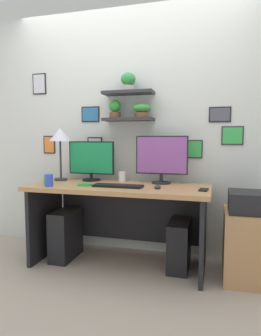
{
  "coord_description": "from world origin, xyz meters",
  "views": [
    {
      "loc": [
        0.85,
        -2.61,
        1.18
      ],
      "look_at": [
        0.1,
        0.05,
        0.91
      ],
      "focal_mm": 32.38,
      "sensor_mm": 36.0,
      "label": 1
    }
  ],
  "objects_px": {
    "monitor_left": "(91,160)",
    "coffee_mug": "(48,180)",
    "scissors_tray": "(85,184)",
    "printer": "(253,202)",
    "monitor_right": "(162,158)",
    "keyboard": "(118,186)",
    "drawer_cabinet": "(251,246)",
    "desk_lamp": "(60,137)",
    "desk": "(120,206)",
    "computer_mouse": "(157,187)",
    "computer_tower_left": "(66,234)",
    "water_cup": "(49,180)",
    "cell_phone": "(204,190)",
    "computer_tower_right": "(179,245)",
    "pen_cup": "(122,176)"
  },
  "relations": [
    {
      "from": "monitor_left",
      "to": "monitor_right",
      "type": "bearing_deg",
      "value": 0.01
    },
    {
      "from": "computer_tower_right",
      "to": "keyboard",
      "type": "bearing_deg",
      "value": -162.97
    },
    {
      "from": "monitor_left",
      "to": "coffee_mug",
      "type": "bearing_deg",
      "value": -129.8
    },
    {
      "from": "coffee_mug",
      "to": "pen_cup",
      "type": "xyz_separation_m",
      "value": [
        0.61,
        0.37,
        0.01
      ]
    },
    {
      "from": "desk_lamp",
      "to": "computer_tower_left",
      "type": "xyz_separation_m",
      "value": [
        0.12,
        -0.15,
        -0.95
      ]
    },
    {
      "from": "drawer_cabinet",
      "to": "computer_tower_right",
      "type": "xyz_separation_m",
      "value": [
        -0.6,
        0.05,
        -0.07
      ]
    },
    {
      "from": "scissors_tray",
      "to": "drawer_cabinet",
      "type": "distance_m",
      "value": 1.52
    },
    {
      "from": "monitor_right",
      "to": "computer_tower_left",
      "type": "distance_m",
      "value": 1.2
    },
    {
      "from": "monitor_right",
      "to": "cell_phone",
      "type": "height_order",
      "value": "monitor_right"
    },
    {
      "from": "water_cup",
      "to": "scissors_tray",
      "type": "bearing_deg",
      "value": 21.86
    },
    {
      "from": "monitor_left",
      "to": "monitor_right",
      "type": "xyz_separation_m",
      "value": [
        0.72,
        0.0,
        0.04
      ]
    },
    {
      "from": "pen_cup",
      "to": "scissors_tray",
      "type": "xyz_separation_m",
      "value": [
        -0.24,
        -0.36,
        -0.04
      ]
    },
    {
      "from": "desk",
      "to": "desk_lamp",
      "type": "relative_size",
      "value": 3.1
    },
    {
      "from": "cell_phone",
      "to": "printer",
      "type": "bearing_deg",
      "value": 17.39
    },
    {
      "from": "monitor_right",
      "to": "water_cup",
      "type": "bearing_deg",
      "value": -154.19
    },
    {
      "from": "coffee_mug",
      "to": "computer_tower_right",
      "type": "distance_m",
      "value": 1.35
    },
    {
      "from": "pen_cup",
      "to": "scissors_tray",
      "type": "height_order",
      "value": "pen_cup"
    },
    {
      "from": "pen_cup",
      "to": "computer_tower_right",
      "type": "xyz_separation_m",
      "value": [
        0.59,
        -0.17,
        -0.58
      ]
    },
    {
      "from": "desk",
      "to": "computer_tower_right",
      "type": "height_order",
      "value": "desk"
    },
    {
      "from": "monitor_right",
      "to": "keyboard",
      "type": "xyz_separation_m",
      "value": [
        -0.33,
        -0.31,
        -0.23
      ]
    },
    {
      "from": "water_cup",
      "to": "computer_tower_left",
      "type": "distance_m",
      "value": 0.61
    },
    {
      "from": "desk",
      "to": "cell_phone",
      "type": "height_order",
      "value": "cell_phone"
    },
    {
      "from": "monitor_right",
      "to": "coffee_mug",
      "type": "height_order",
      "value": "monitor_right"
    },
    {
      "from": "pen_cup",
      "to": "computer_tower_right",
      "type": "bearing_deg",
      "value": -16.26
    },
    {
      "from": "monitor_left",
      "to": "computer_mouse",
      "type": "bearing_deg",
      "value": -22.63
    },
    {
      "from": "monitor_left",
      "to": "coffee_mug",
      "type": "distance_m",
      "value": 0.48
    },
    {
      "from": "coffee_mug",
      "to": "computer_tower_left",
      "type": "relative_size",
      "value": 0.19
    },
    {
      "from": "cell_phone",
      "to": "coffee_mug",
      "type": "height_order",
      "value": "coffee_mug"
    },
    {
      "from": "monitor_right",
      "to": "computer_tower_right",
      "type": "bearing_deg",
      "value": -37.74
    },
    {
      "from": "keyboard",
      "to": "computer_mouse",
      "type": "distance_m",
      "value": 0.35
    },
    {
      "from": "desk",
      "to": "computer_mouse",
      "type": "height_order",
      "value": "computer_mouse"
    },
    {
      "from": "pen_cup",
      "to": "monitor_right",
      "type": "bearing_deg",
      "value": -3.13
    },
    {
      "from": "drawer_cabinet",
      "to": "printer",
      "type": "relative_size",
      "value": 1.5
    },
    {
      "from": "keyboard",
      "to": "scissors_tray",
      "type": "bearing_deg",
      "value": -176.12
    },
    {
      "from": "keyboard",
      "to": "scissors_tray",
      "type": "distance_m",
      "value": 0.31
    },
    {
      "from": "drawer_cabinet",
      "to": "computer_tower_left",
      "type": "bearing_deg",
      "value": -179.41
    },
    {
      "from": "coffee_mug",
      "to": "water_cup",
      "type": "xyz_separation_m",
      "value": [
        0.07,
        -0.1,
        0.01
      ]
    },
    {
      "from": "desk_lamp",
      "to": "coffee_mug",
      "type": "bearing_deg",
      "value": -86.02
    },
    {
      "from": "scissors_tray",
      "to": "computer_tower_right",
      "type": "relative_size",
      "value": 0.28
    },
    {
      "from": "cell_phone",
      "to": "drawer_cabinet",
      "type": "distance_m",
      "value": 0.62
    },
    {
      "from": "desk_lamp",
      "to": "coffee_mug",
      "type": "xyz_separation_m",
      "value": [
        0.02,
        -0.28,
        -0.39
      ]
    },
    {
      "from": "monitor_right",
      "to": "desk_lamp",
      "type": "xyz_separation_m",
      "value": [
        -1.03,
        -0.07,
        0.19
      ]
    },
    {
      "from": "computer_mouse",
      "to": "printer",
      "type": "xyz_separation_m",
      "value": [
        0.78,
        0.11,
        -0.11
      ]
    },
    {
      "from": "desk",
      "to": "keyboard",
      "type": "distance_m",
      "value": 0.27
    },
    {
      "from": "scissors_tray",
      "to": "printer",
      "type": "relative_size",
      "value": 0.32
    },
    {
      "from": "monitor_right",
      "to": "pen_cup",
      "type": "distance_m",
      "value": 0.44
    },
    {
      "from": "computer_tower_left",
      "to": "scissors_tray",
      "type": "bearing_deg",
      "value": -23.39
    },
    {
      "from": "water_cup",
      "to": "computer_tower_right",
      "type": "relative_size",
      "value": 0.25
    },
    {
      "from": "monitor_right",
      "to": "pen_cup",
      "type": "bearing_deg",
      "value": 176.87
    },
    {
      "from": "computer_mouse",
      "to": "cell_phone",
      "type": "height_order",
      "value": "computer_mouse"
    }
  ]
}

